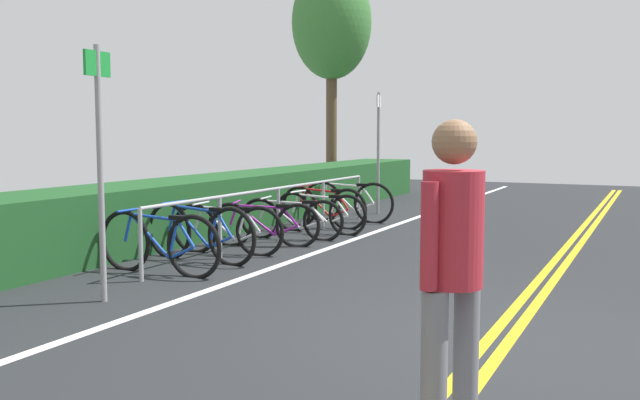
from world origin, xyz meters
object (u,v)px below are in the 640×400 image
(bicycle_5, at_px, (320,213))
(bicycle_7, at_px, (348,202))
(bicycle_6, at_px, (323,207))
(pedestrian, at_px, (452,260))
(bicycle_0, at_px, (159,243))
(bicycle_2, at_px, (227,229))
(sign_post_near, at_px, (100,150))
(sign_post_far, at_px, (378,142))
(bicycle_1, at_px, (200,233))
(bicycle_3, at_px, (264,224))
(tree_mid, at_px, (332,25))
(bicycle_4, at_px, (291,219))
(bike_rack, at_px, (278,201))

(bicycle_5, distance_m, bicycle_7, 1.55)
(bicycle_6, height_order, pedestrian, pedestrian)
(bicycle_0, distance_m, bicycle_2, 1.49)
(bicycle_0, xyz_separation_m, sign_post_near, (-1.33, -0.39, 1.12))
(sign_post_near, distance_m, sign_post_far, 8.13)
(bicycle_1, bearing_deg, sign_post_far, -1.58)
(bicycle_3, bearing_deg, bicycle_0, 177.62)
(sign_post_near, bearing_deg, bicycle_5, 1.56)
(bicycle_0, height_order, bicycle_7, bicycle_7)
(tree_mid, bearing_deg, bicycle_3, -161.83)
(bicycle_4, height_order, tree_mid, tree_mid)
(bicycle_6, distance_m, sign_post_near, 5.95)
(bicycle_7, xyz_separation_m, pedestrian, (-8.35, -4.25, 0.63))
(bicycle_1, height_order, bicycle_2, bicycle_1)
(bike_rack, distance_m, bicycle_0, 2.71)
(sign_post_near, bearing_deg, sign_post_far, 1.88)
(bike_rack, relative_size, tree_mid, 1.07)
(sign_post_near, bearing_deg, bicycle_3, 4.61)
(bicycle_5, height_order, pedestrian, pedestrian)
(bicycle_5, bearing_deg, sign_post_far, 2.43)
(sign_post_far, bearing_deg, pedestrian, -156.73)
(bicycle_6, distance_m, pedestrian, 8.66)
(bicycle_0, relative_size, pedestrian, 1.02)
(bicycle_4, bearing_deg, pedestrian, -145.19)
(bicycle_1, xyz_separation_m, bicycle_2, (0.61, -0.02, -0.03))
(sign_post_near, bearing_deg, bicycle_2, 8.31)
(bike_rack, relative_size, bicycle_6, 3.68)
(bicycle_3, xyz_separation_m, bicycle_7, (3.10, 0.02, 0.05))
(bicycle_3, height_order, pedestrian, pedestrian)
(bicycle_2, bearing_deg, bicycle_4, -5.99)
(bicycle_0, relative_size, bicycle_2, 1.06)
(bicycle_4, xyz_separation_m, bicycle_6, (1.45, 0.15, 0.04))
(bicycle_6, relative_size, bicycle_7, 0.96)
(sign_post_far, bearing_deg, bicycle_1, 178.42)
(bicycle_6, bearing_deg, bicycle_1, 179.45)
(bicycle_3, relative_size, sign_post_far, 0.65)
(bicycle_3, height_order, sign_post_far, sign_post_far)
(sign_post_far, bearing_deg, bicycle_4, -179.74)
(bicycle_0, distance_m, bicycle_6, 4.50)
(tree_mid, bearing_deg, sign_post_far, -142.25)
(bicycle_0, bearing_deg, sign_post_near, -163.85)
(bicycle_4, height_order, pedestrian, pedestrian)
(bicycle_0, relative_size, bicycle_4, 1.06)
(sign_post_far, bearing_deg, tree_mid, 37.75)
(bike_rack, distance_m, sign_post_near, 4.13)
(pedestrian, height_order, tree_mid, tree_mid)
(bicycle_5, bearing_deg, bicycle_2, 173.41)
(bicycle_2, bearing_deg, sign_post_far, -1.57)
(tree_mid, bearing_deg, bicycle_4, -159.74)
(bike_rack, bearing_deg, tree_mid, 19.15)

